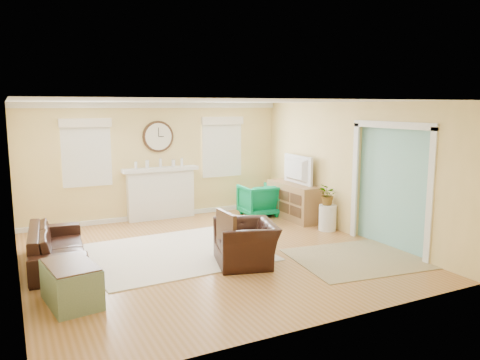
{
  "coord_description": "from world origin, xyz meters",
  "views": [
    {
      "loc": [
        -4.54,
        -7.15,
        2.53
      ],
      "look_at": [
        -0.8,
        0.3,
        1.2
      ],
      "focal_mm": 35.0,
      "sensor_mm": 36.0,
      "label": 1
    }
  ],
  "objects_px": {
    "eames_chair": "(246,243)",
    "credenza": "(294,201)",
    "sofa": "(57,246)",
    "green_chair": "(258,200)",
    "dining_table": "(403,214)"
  },
  "relations": [
    {
      "from": "eames_chair",
      "to": "credenza",
      "type": "xyz_separation_m",
      "value": [
        2.38,
        2.25,
        0.06
      ]
    },
    {
      "from": "sofa",
      "to": "credenza",
      "type": "bearing_deg",
      "value": -75.33
    },
    {
      "from": "eames_chair",
      "to": "green_chair",
      "type": "bearing_deg",
      "value": 162.83
    },
    {
      "from": "credenza",
      "to": "green_chair",
      "type": "bearing_deg",
      "value": 134.43
    },
    {
      "from": "sofa",
      "to": "green_chair",
      "type": "distance_m",
      "value": 4.77
    },
    {
      "from": "sofa",
      "to": "green_chair",
      "type": "bearing_deg",
      "value": -67.02
    },
    {
      "from": "sofa",
      "to": "eames_chair",
      "type": "relative_size",
      "value": 2.0
    },
    {
      "from": "green_chair",
      "to": "credenza",
      "type": "distance_m",
      "value": 0.84
    },
    {
      "from": "credenza",
      "to": "dining_table",
      "type": "distance_m",
      "value": 2.35
    },
    {
      "from": "dining_table",
      "to": "green_chair",
      "type": "bearing_deg",
      "value": 34.88
    },
    {
      "from": "green_chair",
      "to": "dining_table",
      "type": "xyz_separation_m",
      "value": [
        2.14,
        -2.35,
        -0.06
      ]
    },
    {
      "from": "green_chair",
      "to": "dining_table",
      "type": "height_order",
      "value": "green_chair"
    },
    {
      "from": "credenza",
      "to": "dining_table",
      "type": "xyz_separation_m",
      "value": [
        1.55,
        -1.76,
        -0.1
      ]
    },
    {
      "from": "eames_chair",
      "to": "dining_table",
      "type": "height_order",
      "value": "eames_chair"
    },
    {
      "from": "credenza",
      "to": "dining_table",
      "type": "relative_size",
      "value": 0.91
    }
  ]
}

